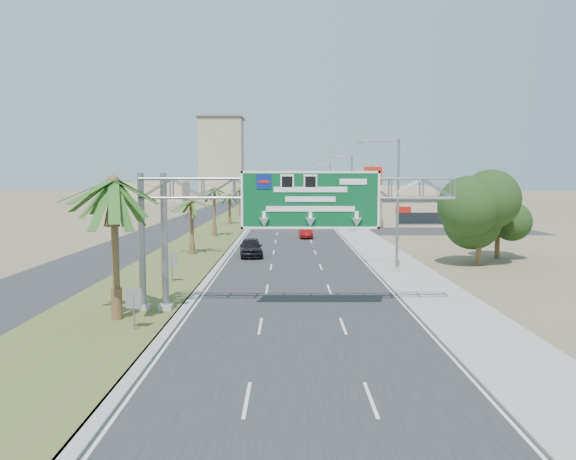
# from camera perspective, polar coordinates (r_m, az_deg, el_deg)

# --- Properties ---
(ground) EXTENTS (600.00, 600.00, 0.00)m
(ground) POSITION_cam_1_polar(r_m,az_deg,el_deg) (20.78, 1.91, -14.78)
(ground) COLOR #8C7A59
(ground) RESTS_ON ground
(road) EXTENTS (12.00, 300.00, 0.02)m
(road) POSITION_cam_1_polar(r_m,az_deg,el_deg) (129.70, 0.23, 2.15)
(road) COLOR #28282B
(road) RESTS_ON ground
(sidewalk_right) EXTENTS (4.00, 300.00, 0.10)m
(sidewalk_right) POSITION_cam_1_polar(r_m,az_deg,el_deg) (130.02, 3.98, 2.17)
(sidewalk_right) COLOR #9E9B93
(sidewalk_right) RESTS_ON ground
(median_grass) EXTENTS (7.00, 300.00, 0.12)m
(median_grass) POSITION_cam_1_polar(r_m,az_deg,el_deg) (130.03, -4.19, 2.17)
(median_grass) COLOR #58602A
(median_grass) RESTS_ON ground
(opposing_road) EXTENTS (8.00, 300.00, 0.02)m
(opposing_road) POSITION_cam_1_polar(r_m,az_deg,el_deg) (130.72, -7.25, 2.14)
(opposing_road) COLOR #28282B
(opposing_road) RESTS_ON ground
(sign_gantry) EXTENTS (16.75, 1.24, 7.50)m
(sign_gantry) POSITION_cam_1_polar(r_m,az_deg,el_deg) (29.45, -0.79, 3.20)
(sign_gantry) COLOR gray
(sign_gantry) RESTS_ON ground
(palm_near) EXTENTS (5.70, 5.70, 8.35)m
(palm_near) POSITION_cam_1_polar(r_m,az_deg,el_deg) (28.79, -17.32, 4.66)
(palm_near) COLOR brown
(palm_near) RESTS_ON ground
(palm_row_b) EXTENTS (3.99, 3.99, 5.95)m
(palm_row_b) POSITION_cam_1_polar(r_m,az_deg,el_deg) (52.30, -9.78, 2.77)
(palm_row_b) COLOR brown
(palm_row_b) RESTS_ON ground
(palm_row_c) EXTENTS (3.99, 3.99, 6.75)m
(palm_row_c) POSITION_cam_1_polar(r_m,az_deg,el_deg) (68.09, -7.53, 4.02)
(palm_row_c) COLOR brown
(palm_row_c) RESTS_ON ground
(palm_row_d) EXTENTS (3.99, 3.99, 5.45)m
(palm_row_d) POSITION_cam_1_polar(r_m,az_deg,el_deg) (86.00, -5.97, 3.46)
(palm_row_d) COLOR brown
(palm_row_d) RESTS_ON ground
(palm_row_e) EXTENTS (3.99, 3.99, 6.15)m
(palm_row_e) POSITION_cam_1_polar(r_m,az_deg,el_deg) (104.89, -4.91, 4.17)
(palm_row_e) COLOR brown
(palm_row_e) RESTS_ON ground
(palm_row_f) EXTENTS (3.99, 3.99, 5.75)m
(palm_row_f) POSITION_cam_1_polar(r_m,az_deg,el_deg) (129.82, -3.98, 4.22)
(palm_row_f) COLOR brown
(palm_row_f) RESTS_ON ground
(streetlight_near) EXTENTS (3.27, 0.44, 10.00)m
(streetlight_near) POSITION_cam_1_polar(r_m,az_deg,el_deg) (42.34, 10.81, 1.90)
(streetlight_near) COLOR gray
(streetlight_near) RESTS_ON ground
(streetlight_mid) EXTENTS (3.27, 0.44, 10.00)m
(streetlight_mid) POSITION_cam_1_polar(r_m,az_deg,el_deg) (71.99, 6.31, 3.33)
(streetlight_mid) COLOR gray
(streetlight_mid) RESTS_ON ground
(streetlight_far) EXTENTS (3.27, 0.44, 10.00)m
(streetlight_far) POSITION_cam_1_polar(r_m,az_deg,el_deg) (107.83, 4.18, 3.99)
(streetlight_far) COLOR gray
(streetlight_far) RESTS_ON ground
(signal_mast) EXTENTS (10.28, 0.71, 8.00)m
(signal_mast) POSITION_cam_1_polar(r_m,az_deg,el_deg) (91.69, 3.60, 3.86)
(signal_mast) COLOR gray
(signal_mast) RESTS_ON ground
(store_building) EXTENTS (18.00, 10.00, 4.00)m
(store_building) POSITION_cam_1_polar(r_m,az_deg,el_deg) (88.61, 14.77, 1.81)
(store_building) COLOR tan
(store_building) RESTS_ON ground
(oak_near) EXTENTS (4.50, 4.50, 6.80)m
(oak_near) POSITION_cam_1_polar(r_m,az_deg,el_deg) (48.20, 18.93, 1.92)
(oak_near) COLOR brown
(oak_near) RESTS_ON ground
(oak_far) EXTENTS (3.50, 3.50, 5.60)m
(oak_far) POSITION_cam_1_polar(r_m,az_deg,el_deg) (53.02, 20.57, 1.38)
(oak_far) COLOR brown
(oak_far) RESTS_ON ground
(median_signback_a) EXTENTS (0.75, 0.08, 2.08)m
(median_signback_a) POSITION_cam_1_polar(r_m,az_deg,el_deg) (27.08, -15.41, -7.01)
(median_signback_a) COLOR gray
(median_signback_a) RESTS_ON ground
(median_signback_b) EXTENTS (0.75, 0.08, 2.08)m
(median_signback_b) POSITION_cam_1_polar(r_m,az_deg,el_deg) (38.73, -11.72, -3.25)
(median_signback_b) COLOR gray
(median_signback_b) RESTS_ON ground
(tower_distant) EXTENTS (20.00, 16.00, 35.00)m
(tower_distant) POSITION_cam_1_polar(r_m,az_deg,el_deg) (271.51, -6.76, 7.45)
(tower_distant) COLOR tan
(tower_distant) RESTS_ON ground
(building_distant_left) EXTENTS (24.00, 14.00, 6.00)m
(building_distant_left) POSITION_cam_1_polar(r_m,az_deg,el_deg) (184.94, -13.97, 3.86)
(building_distant_left) COLOR tan
(building_distant_left) RESTS_ON ground
(building_distant_right) EXTENTS (20.00, 12.00, 5.00)m
(building_distant_right) POSITION_cam_1_polar(r_m,az_deg,el_deg) (162.50, 10.83, 3.57)
(building_distant_right) COLOR tan
(building_distant_right) RESTS_ON ground
(car_left_lane) EXTENTS (2.49, 5.18, 1.71)m
(car_left_lane) POSITION_cam_1_polar(r_m,az_deg,el_deg) (51.12, -3.77, -1.77)
(car_left_lane) COLOR black
(car_left_lane) RESTS_ON ground
(car_mid_lane) EXTENTS (1.62, 4.30, 1.40)m
(car_mid_lane) POSITION_cam_1_polar(r_m,az_deg,el_deg) (66.92, 1.80, -0.22)
(car_mid_lane) COLOR maroon
(car_mid_lane) RESTS_ON ground
(car_right_lane) EXTENTS (2.64, 5.57, 1.54)m
(car_right_lane) POSITION_cam_1_polar(r_m,az_deg,el_deg) (81.54, 4.28, 0.81)
(car_right_lane) COLOR gray
(car_right_lane) RESTS_ON ground
(car_far) EXTENTS (3.03, 5.91, 1.64)m
(car_far) POSITION_cam_1_polar(r_m,az_deg,el_deg) (109.50, -0.32, 2.00)
(car_far) COLOR black
(car_far) RESTS_ON ground
(pole_sign_red_near) EXTENTS (2.40, 0.86, 8.83)m
(pole_sign_red_near) POSITION_cam_1_polar(r_m,az_deg,el_deg) (76.98, 8.62, 5.09)
(pole_sign_red_near) COLOR gray
(pole_sign_red_near) RESTS_ON ground
(pole_sign_blue) EXTENTS (2.02, 0.64, 7.72)m
(pole_sign_blue) POSITION_cam_1_polar(r_m,az_deg,el_deg) (89.53, 7.28, 4.35)
(pole_sign_blue) COLOR gray
(pole_sign_blue) RESTS_ON ground
(pole_sign_red_far) EXTENTS (2.22, 0.67, 7.41)m
(pole_sign_red_far) POSITION_cam_1_polar(r_m,az_deg,el_deg) (90.02, 6.22, 4.43)
(pole_sign_red_far) COLOR gray
(pole_sign_red_far) RESTS_ON ground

